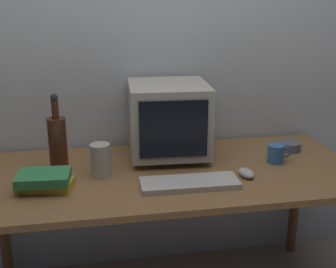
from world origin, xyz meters
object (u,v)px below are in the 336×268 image
Objects in this scene: keyboard at (190,183)px; cd_spindle at (289,146)px; book_stack at (44,181)px; mug at (276,154)px; computer_mouse at (246,173)px; bottle_tall at (58,141)px; metal_canister at (101,160)px; crt_monitor at (168,119)px.

cd_spindle is at bearing 30.16° from keyboard.
book_stack is 2.05× the size of mug.
computer_mouse is 0.87m from bottle_tall.
keyboard is 0.65m from bottle_tall.
metal_canister reaches higher than cd_spindle.
mug is (0.50, -0.18, -0.15)m from crt_monitor.
crt_monitor is 0.55m from mug.
bottle_tall is at bearing -173.12° from crt_monitor.
computer_mouse is at bearing -145.21° from mug.
bottle_tall reaches higher than metal_canister.
crt_monitor reaches higher than bottle_tall.
crt_monitor reaches higher than cd_spindle.
computer_mouse is 0.65m from metal_canister.
cd_spindle is (0.34, 0.29, 0.00)m from computer_mouse.
crt_monitor reaches higher than keyboard.
computer_mouse is 0.83× the size of cd_spindle.
crt_monitor is at bearing 29.21° from metal_canister.
metal_canister is at bearing 158.76° from computer_mouse.
mug is 0.80× the size of metal_canister.
mug is at bearing 6.14° from book_stack.
book_stack is 0.26m from metal_canister.
bottle_tall reaches higher than mug.
book_stack is (-0.58, -0.30, -0.15)m from crt_monitor.
crt_monitor is at bearing 26.96° from book_stack.
book_stack is 1.64× the size of metal_canister.
cd_spindle reaches higher than keyboard.
computer_mouse is 0.67× the size of metal_canister.
cd_spindle is at bearing -2.73° from crt_monitor.
metal_canister reaches higher than keyboard.
keyboard is at bearing 179.83° from computer_mouse.
keyboard is at bearing -28.45° from bottle_tall.
keyboard is 3.50× the size of mug.
mug is (1.08, 0.12, 0.01)m from book_stack.
book_stack is at bearing 174.67° from keyboard.
metal_canister is (-0.64, 0.13, 0.06)m from computer_mouse.
keyboard is at bearing -25.34° from metal_canister.
mug is at bearing -19.80° from crt_monitor.
crt_monitor is 0.47m from computer_mouse.
computer_mouse is (0.27, 0.05, 0.01)m from keyboard.
bottle_tall is at bearing 173.63° from mug.
bottle_tall is at bearing 146.00° from metal_canister.
book_stack is at bearing -156.46° from metal_canister.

